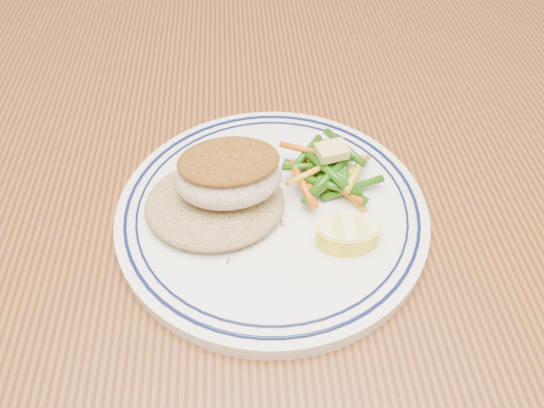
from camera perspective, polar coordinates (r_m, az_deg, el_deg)
The scene contains 7 objects.
dining_table at distance 0.60m, azimuth 1.46°, elevation -4.06°, with size 1.50×0.90×0.75m.
plate at distance 0.48m, azimuth -0.00°, elevation -0.84°, with size 0.28×0.28×0.02m.
rice_pilaf at distance 0.47m, azimuth -6.20°, elevation 0.33°, with size 0.12×0.11×0.02m, color olive.
fish_fillet at distance 0.45m, azimuth -4.70°, elevation 3.28°, with size 0.10×0.07×0.05m.
vegetable_pile at distance 0.50m, azimuth 6.12°, elevation 3.56°, with size 0.10×0.10×0.03m.
butter_pat at distance 0.49m, azimuth 6.47°, elevation 5.70°, with size 0.03×0.02×0.01m, color #D4C567.
lemon_wedge at distance 0.45m, azimuth 8.19°, elevation -3.08°, with size 0.06×0.05×0.02m.
Camera 1 is at (-0.04, -0.37, 1.12)m, focal length 35.00 mm.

